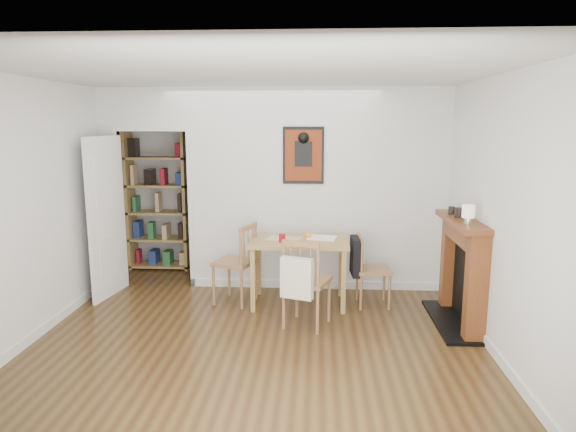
# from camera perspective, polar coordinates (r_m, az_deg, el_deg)

# --- Properties ---
(ground) EXTENTS (5.20, 5.20, 0.00)m
(ground) POSITION_cam_1_polar(r_m,az_deg,el_deg) (5.63, -2.93, -12.21)
(ground) COLOR #50371A
(ground) RESTS_ON ground
(room_shell) EXTENTS (5.20, 5.20, 5.20)m
(room_shell) POSITION_cam_1_polar(r_m,az_deg,el_deg) (6.59, -0.92, 2.83)
(room_shell) COLOR silver
(room_shell) RESTS_ON ground
(dining_table) EXTENTS (1.16, 0.74, 0.79)m
(dining_table) POSITION_cam_1_polar(r_m,az_deg,el_deg) (6.11, 1.23, -3.52)
(dining_table) COLOR #A2864C
(dining_table) RESTS_ON ground
(chair_left) EXTENTS (0.63, 0.63, 0.98)m
(chair_left) POSITION_cam_1_polar(r_m,az_deg,el_deg) (6.24, -5.93, -5.23)
(chair_left) COLOR olive
(chair_left) RESTS_ON ground
(chair_right) EXTENTS (0.51, 0.46, 0.86)m
(chair_right) POSITION_cam_1_polar(r_m,az_deg,el_deg) (6.19, 9.28, -5.86)
(chair_right) COLOR olive
(chair_right) RESTS_ON ground
(chair_front) EXTENTS (0.62, 0.66, 0.98)m
(chair_front) POSITION_cam_1_polar(r_m,az_deg,el_deg) (5.49, 2.05, -7.28)
(chair_front) COLOR olive
(chair_front) RESTS_ON ground
(bookshelf) EXTENTS (0.89, 0.36, 2.12)m
(bookshelf) POSITION_cam_1_polar(r_m,az_deg,el_deg) (7.82, -14.22, 1.84)
(bookshelf) COLOR #A2864C
(bookshelf) RESTS_ON ground
(fireplace) EXTENTS (0.45, 1.25, 1.16)m
(fireplace) POSITION_cam_1_polar(r_m,az_deg,el_deg) (5.85, 18.91, -5.52)
(fireplace) COLOR brown
(fireplace) RESTS_ON ground
(red_glass) EXTENTS (0.08, 0.08, 0.10)m
(red_glass) POSITION_cam_1_polar(r_m,az_deg,el_deg) (5.96, -0.65, -2.43)
(red_glass) COLOR maroon
(red_glass) RESTS_ON dining_table
(orange_fruit) EXTENTS (0.07, 0.07, 0.07)m
(orange_fruit) POSITION_cam_1_polar(r_m,az_deg,el_deg) (6.14, 2.28, -2.17)
(orange_fruit) COLOR orange
(orange_fruit) RESTS_ON dining_table
(placemat) EXTENTS (0.45, 0.39, 0.00)m
(placemat) POSITION_cam_1_polar(r_m,az_deg,el_deg) (6.13, -0.42, -2.53)
(placemat) COLOR beige
(placemat) RESTS_ON dining_table
(notebook) EXTENTS (0.38, 0.32, 0.02)m
(notebook) POSITION_cam_1_polar(r_m,az_deg,el_deg) (6.16, 3.85, -2.43)
(notebook) COLOR white
(notebook) RESTS_ON dining_table
(mantel_lamp) EXTENTS (0.13, 0.13, 0.20)m
(mantel_lamp) POSITION_cam_1_polar(r_m,az_deg,el_deg) (5.37, 19.41, 0.37)
(mantel_lamp) COLOR silver
(mantel_lamp) RESTS_ON fireplace
(ceramic_jar_a) EXTENTS (0.09, 0.09, 0.11)m
(ceramic_jar_a) POSITION_cam_1_polar(r_m,az_deg,el_deg) (5.76, 18.49, 0.36)
(ceramic_jar_a) COLOR black
(ceramic_jar_a) RESTS_ON fireplace
(ceramic_jar_b) EXTENTS (0.07, 0.07, 0.09)m
(ceramic_jar_b) POSITION_cam_1_polar(r_m,az_deg,el_deg) (5.94, 17.72, 0.60)
(ceramic_jar_b) COLOR black
(ceramic_jar_b) RESTS_ON fireplace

